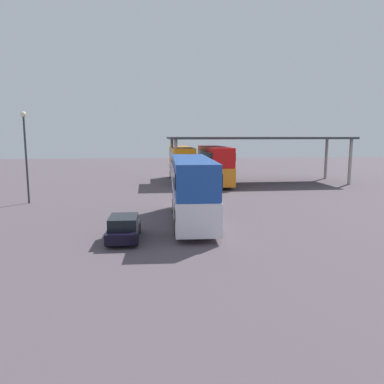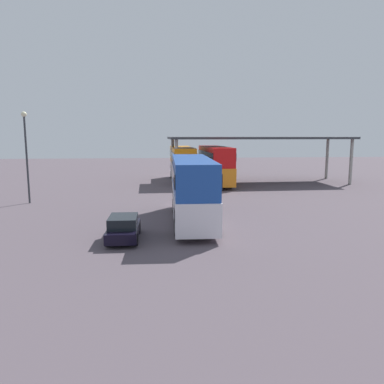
# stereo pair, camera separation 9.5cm
# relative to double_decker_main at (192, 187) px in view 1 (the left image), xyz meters

# --- Properties ---
(ground_plane) EXTENTS (140.00, 140.00, 0.00)m
(ground_plane) POSITION_rel_double_decker_main_xyz_m (0.31, -2.04, -2.30)
(ground_plane) COLOR #554A52
(double_decker_main) EXTENTS (2.69, 10.71, 4.18)m
(double_decker_main) POSITION_rel_double_decker_main_xyz_m (0.00, 0.00, 0.00)
(double_decker_main) COLOR silver
(double_decker_main) RESTS_ON ground_plane
(parked_hatchback) EXTENTS (1.67, 3.87, 1.35)m
(parked_hatchback) POSITION_rel_double_decker_main_xyz_m (-4.08, -3.88, -1.62)
(parked_hatchback) COLOR black
(parked_hatchback) RESTS_ON ground_plane
(double_decker_near_canopy) EXTENTS (2.68, 10.98, 4.18)m
(double_decker_near_canopy) POSITION_rel_double_decker_main_xyz_m (0.70, 21.67, 0.00)
(double_decker_near_canopy) COLOR white
(double_decker_near_canopy) RESTS_ON ground_plane
(double_decker_mid_row) EXTENTS (2.84, 10.51, 4.34)m
(double_decker_mid_row) POSITION_rel_double_decker_main_xyz_m (4.30, 18.43, 0.08)
(double_decker_mid_row) COLOR orange
(double_decker_mid_row) RESTS_ON ground_plane
(depot_canopy) EXTENTS (21.49, 7.70, 5.43)m
(depot_canopy) POSITION_rel_double_decker_main_xyz_m (9.70, 19.71, 2.82)
(depot_canopy) COLOR #33353A
(depot_canopy) RESTS_ON ground_plane
(lamppost_tall) EXTENTS (0.44, 0.44, 7.55)m
(lamppost_tall) POSITION_rel_double_decker_main_xyz_m (-12.99, 8.04, 2.48)
(lamppost_tall) COLOR #33353A
(lamppost_tall) RESTS_ON ground_plane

